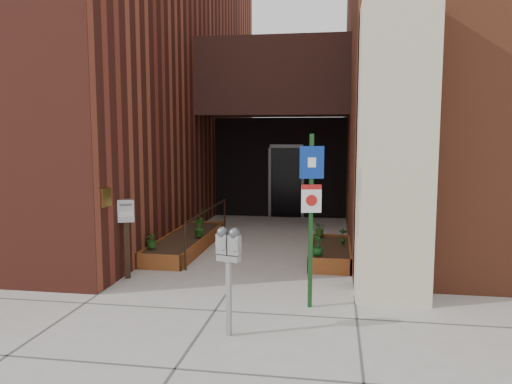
% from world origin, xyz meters
% --- Properties ---
extents(ground, '(80.00, 80.00, 0.00)m').
position_xyz_m(ground, '(0.00, 0.00, 0.00)').
color(ground, '#9E9991').
rests_on(ground, ground).
extents(architecture, '(20.00, 14.60, 10.00)m').
position_xyz_m(architecture, '(-0.18, 6.89, 4.98)').
color(architecture, maroon).
rests_on(architecture, ground).
extents(planter_left, '(0.90, 3.60, 0.30)m').
position_xyz_m(planter_left, '(-1.55, 2.70, 0.13)').
color(planter_left, brown).
rests_on(planter_left, ground).
extents(planter_right, '(0.80, 2.20, 0.30)m').
position_xyz_m(planter_right, '(1.60, 2.20, 0.13)').
color(planter_right, brown).
rests_on(planter_right, ground).
extents(handrail, '(0.04, 3.34, 0.90)m').
position_xyz_m(handrail, '(-1.05, 2.65, 0.75)').
color(handrail, black).
rests_on(handrail, ground).
extents(parking_meter, '(0.32, 0.18, 1.39)m').
position_xyz_m(parking_meter, '(0.39, -1.82, 1.07)').
color(parking_meter, '#959597').
rests_on(parking_meter, ground).
extents(sign_post, '(0.34, 0.11, 2.52)m').
position_xyz_m(sign_post, '(1.34, -0.63, 1.55)').
color(sign_post, '#163D18').
rests_on(sign_post, ground).
extents(payment_dropbox, '(0.33, 0.29, 1.40)m').
position_xyz_m(payment_dropbox, '(-1.90, 0.35, 1.01)').
color(payment_dropbox, black).
rests_on(payment_dropbox, ground).
extents(shrub_left_a, '(0.39, 0.39, 0.33)m').
position_xyz_m(shrub_left_a, '(-1.85, 1.43, 0.47)').
color(shrub_left_a, '#27611B').
rests_on(shrub_left_a, planter_left).
extents(shrub_left_b, '(0.26, 0.26, 0.39)m').
position_xyz_m(shrub_left_b, '(-1.25, 2.63, 0.50)').
color(shrub_left_b, '#225518').
rests_on(shrub_left_b, planter_left).
extents(shrub_left_c, '(0.29, 0.29, 0.38)m').
position_xyz_m(shrub_left_c, '(-1.25, 2.65, 0.49)').
color(shrub_left_c, '#1B5F1F').
rests_on(shrub_left_c, planter_left).
extents(shrub_left_d, '(0.24, 0.24, 0.37)m').
position_xyz_m(shrub_left_d, '(-1.63, 4.24, 0.49)').
color(shrub_left_d, '#1A5418').
rests_on(shrub_left_d, planter_left).
extents(shrub_right_a, '(0.28, 0.28, 0.37)m').
position_xyz_m(shrub_right_a, '(1.38, 1.30, 0.48)').
color(shrub_right_a, '#17501C').
rests_on(shrub_right_a, planter_right).
extents(shrub_right_b, '(0.18, 0.18, 0.32)m').
position_xyz_m(shrub_right_b, '(1.85, 2.35, 0.46)').
color(shrub_right_b, '#1B5418').
rests_on(shrub_right_b, planter_right).
extents(shrub_right_c, '(0.31, 0.31, 0.33)m').
position_xyz_m(shrub_right_c, '(1.35, 3.10, 0.46)').
color(shrub_right_c, '#2B5F1B').
rests_on(shrub_right_c, planter_right).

